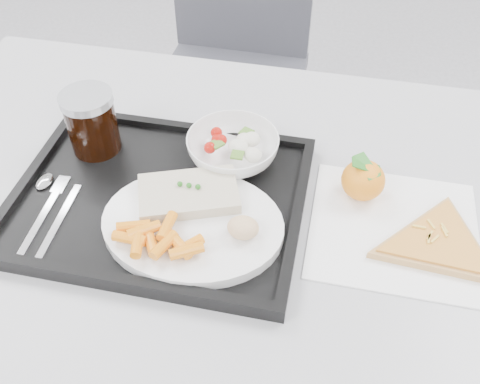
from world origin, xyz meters
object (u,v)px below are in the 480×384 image
object	(u,v)px
tray	(160,199)
table	(223,227)
dinner_plate	(193,225)
salad_bowl	(233,149)
pizza_slice	(438,243)
chair	(234,47)
tangerine	(363,180)
cola_glass	(91,121)

from	to	relation	value
tray	table	bearing A→B (deg)	16.03
dinner_plate	salad_bowl	xyz separation A→B (m)	(0.02, 0.16, 0.01)
pizza_slice	chair	bearing A→B (deg)	120.22
tray	salad_bowl	xyz separation A→B (m)	(0.09, 0.11, 0.03)
dinner_plate	pizza_slice	distance (m)	0.36
chair	tangerine	distance (m)	0.88
cola_glass	dinner_plate	bearing A→B (deg)	-34.51
dinner_plate	cola_glass	size ratio (longest dim) A/B	2.50
salad_bowl	tangerine	world-z (taller)	tangerine
tangerine	chair	bearing A→B (deg)	116.31
tangerine	dinner_plate	bearing A→B (deg)	-150.53
tray	salad_bowl	size ratio (longest dim) A/B	2.96
table	pizza_slice	world-z (taller)	pizza_slice
tray	tangerine	world-z (taller)	tangerine
tangerine	salad_bowl	bearing A→B (deg)	172.89
tangerine	tray	bearing A→B (deg)	-165.24
tray	dinner_plate	world-z (taller)	dinner_plate
tray	cola_glass	world-z (taller)	cola_glass
table	salad_bowl	size ratio (longest dim) A/B	7.89
dinner_plate	tangerine	xyz separation A→B (m)	(0.24, 0.14, 0.01)
table	tray	bearing A→B (deg)	-163.97
table	cola_glass	bearing A→B (deg)	164.76
chair	dinner_plate	world-z (taller)	chair
dinner_plate	cola_glass	world-z (taller)	cola_glass
table	cola_glass	size ratio (longest dim) A/B	11.11
chair	cola_glass	world-z (taller)	chair
table	dinner_plate	bearing A→B (deg)	-106.78
table	dinner_plate	xyz separation A→B (m)	(-0.02, -0.08, 0.09)
chair	pizza_slice	bearing A→B (deg)	-59.78
table	salad_bowl	xyz separation A→B (m)	(0.00, 0.08, 0.11)
salad_bowl	cola_glass	distance (m)	0.24
table	salad_bowl	world-z (taller)	salad_bowl
chair	salad_bowl	size ratio (longest dim) A/B	6.11
dinner_plate	pizza_slice	world-z (taller)	dinner_plate
table	dinner_plate	size ratio (longest dim) A/B	4.44
table	tray	xyz separation A→B (m)	(-0.09, -0.03, 0.08)
tray	pizza_slice	distance (m)	0.43
tray	tangerine	xyz separation A→B (m)	(0.31, 0.08, 0.03)
chair	tray	bearing A→B (deg)	-85.53
tray	dinner_plate	bearing A→B (deg)	-37.74
pizza_slice	salad_bowl	bearing A→B (deg)	161.35
dinner_plate	tangerine	size ratio (longest dim) A/B	3.20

